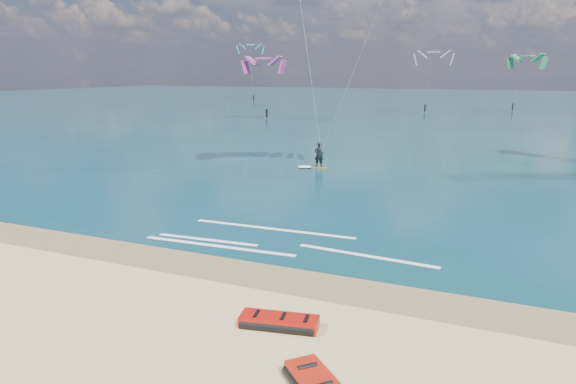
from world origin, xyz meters
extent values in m
plane|color=tan|center=(0.00, 40.00, 0.00)|extent=(320.00, 320.00, 0.00)
cube|color=brown|center=(0.00, 3.00, 0.00)|extent=(320.00, 2.40, 0.01)
cube|color=#0A373A|center=(0.00, 104.00, 0.02)|extent=(320.00, 200.00, 0.04)
cube|color=yellow|center=(-3.24, 23.51, 0.07)|extent=(1.44, 0.45, 0.06)
imported|color=black|center=(-3.24, 23.51, 1.05)|extent=(0.83, 0.76, 1.90)
cylinder|color=black|center=(-2.92, 23.19, 1.32)|extent=(0.58, 0.04, 0.04)
cube|color=white|center=(-1.98, 5.54, 0.04)|extent=(4.73, 0.57, 0.01)
cube|color=white|center=(0.00, 8.10, 0.04)|extent=(7.92, 0.53, 0.01)
cube|color=white|center=(4.93, 6.30, 0.04)|extent=(5.80, 0.65, 0.01)
cube|color=white|center=(-1.12, 5.00, 0.04)|extent=(6.91, 0.61, 0.01)
camera|label=1|loc=(9.58, -12.68, 7.22)|focal=32.00mm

